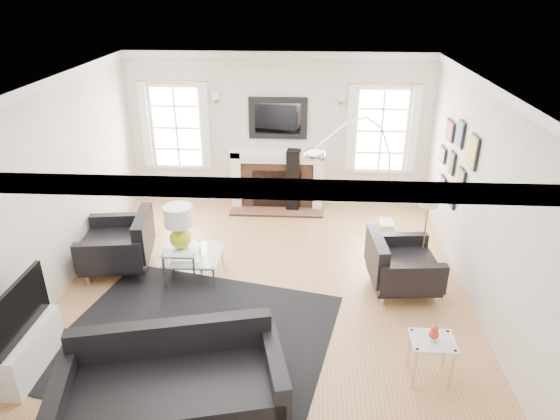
# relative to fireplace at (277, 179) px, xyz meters

# --- Properties ---
(floor) EXTENTS (6.00, 6.00, 0.00)m
(floor) POSITION_rel_fireplace_xyz_m (0.00, -2.79, -0.54)
(floor) COLOR #A67A45
(floor) RESTS_ON ground
(back_wall) EXTENTS (5.50, 0.04, 2.80)m
(back_wall) POSITION_rel_fireplace_xyz_m (0.00, 0.21, 0.86)
(back_wall) COLOR silver
(back_wall) RESTS_ON floor
(front_wall) EXTENTS (5.50, 0.04, 2.80)m
(front_wall) POSITION_rel_fireplace_xyz_m (0.00, -5.79, 0.86)
(front_wall) COLOR silver
(front_wall) RESTS_ON floor
(left_wall) EXTENTS (0.04, 6.00, 2.80)m
(left_wall) POSITION_rel_fireplace_xyz_m (-2.75, -2.79, 0.86)
(left_wall) COLOR silver
(left_wall) RESTS_ON floor
(right_wall) EXTENTS (0.04, 6.00, 2.80)m
(right_wall) POSITION_rel_fireplace_xyz_m (2.75, -2.79, 0.86)
(right_wall) COLOR silver
(right_wall) RESTS_ON floor
(ceiling) EXTENTS (5.50, 6.00, 0.02)m
(ceiling) POSITION_rel_fireplace_xyz_m (0.00, -2.79, 2.26)
(ceiling) COLOR white
(ceiling) RESTS_ON back_wall
(crown_molding) EXTENTS (5.50, 6.00, 0.12)m
(crown_molding) POSITION_rel_fireplace_xyz_m (0.00, -2.79, 2.20)
(crown_molding) COLOR white
(crown_molding) RESTS_ON back_wall
(fireplace) EXTENTS (1.70, 0.69, 1.11)m
(fireplace) POSITION_rel_fireplace_xyz_m (0.00, 0.00, 0.00)
(fireplace) COLOR white
(fireplace) RESTS_ON floor
(mantel_mirror) EXTENTS (1.05, 0.07, 0.75)m
(mantel_mirror) POSITION_rel_fireplace_xyz_m (0.00, 0.16, 1.11)
(mantel_mirror) COLOR black
(mantel_mirror) RESTS_ON back_wall
(window_left) EXTENTS (1.24, 0.15, 1.62)m
(window_left) POSITION_rel_fireplace_xyz_m (-1.85, 0.16, 0.92)
(window_left) COLOR white
(window_left) RESTS_ON back_wall
(window_right) EXTENTS (1.24, 0.15, 1.62)m
(window_right) POSITION_rel_fireplace_xyz_m (1.85, 0.16, 0.92)
(window_right) COLOR white
(window_right) RESTS_ON back_wall
(gallery_wall) EXTENTS (0.04, 1.73, 1.29)m
(gallery_wall) POSITION_rel_fireplace_xyz_m (2.72, -1.50, 0.99)
(gallery_wall) COLOR black
(gallery_wall) RESTS_ON right_wall
(tv_unit) EXTENTS (0.35, 1.00, 1.09)m
(tv_unit) POSITION_rel_fireplace_xyz_m (-2.44, -4.49, -0.21)
(tv_unit) COLOR white
(tv_unit) RESTS_ON floor
(area_rug) EXTENTS (3.64, 3.25, 0.01)m
(area_rug) POSITION_rel_fireplace_xyz_m (-0.75, -3.88, -0.54)
(area_rug) COLOR black
(area_rug) RESTS_ON floor
(sofa) EXTENTS (2.28, 1.42, 0.69)m
(sofa) POSITION_rel_fireplace_xyz_m (-0.69, -5.00, -0.17)
(sofa) COLOR black
(sofa) RESTS_ON floor
(armchair_left) EXTENTS (1.08, 1.17, 0.71)m
(armchair_left) POSITION_rel_fireplace_xyz_m (-2.13, -2.36, -0.15)
(armchair_left) COLOR black
(armchair_left) RESTS_ON floor
(armchair_right) EXTENTS (0.97, 1.06, 0.67)m
(armchair_right) POSITION_rel_fireplace_xyz_m (1.82, -2.68, -0.17)
(armchair_right) COLOR black
(armchair_right) RESTS_ON floor
(coffee_table) EXTENTS (0.78, 0.78, 0.34)m
(coffee_table) POSITION_rel_fireplace_xyz_m (-1.05, -2.47, -0.23)
(coffee_table) COLOR silver
(coffee_table) RESTS_ON floor
(side_table_left) EXTENTS (0.49, 0.49, 0.54)m
(side_table_left) POSITION_rel_fireplace_xyz_m (-1.16, -2.66, -0.10)
(side_table_left) COLOR silver
(side_table_left) RESTS_ON floor
(nesting_table) EXTENTS (0.46, 0.39, 0.50)m
(nesting_table) POSITION_rel_fireplace_xyz_m (1.90, -4.37, -0.15)
(nesting_table) COLOR silver
(nesting_table) RESTS_ON floor
(gourd_lamp) EXTENTS (0.39, 0.39, 0.63)m
(gourd_lamp) POSITION_rel_fireplace_xyz_m (-1.16, -2.66, 0.36)
(gourd_lamp) COLOR #B0C718
(gourd_lamp) RESTS_ON side_table_left
(orange_vase) EXTENTS (0.10, 0.10, 0.17)m
(orange_vase) POSITION_rel_fireplace_xyz_m (1.90, -4.37, 0.06)
(orange_vase) COLOR red
(orange_vase) RESTS_ON nesting_table
(arc_floor_lamp) EXTENTS (1.53, 1.42, 2.17)m
(arc_floor_lamp) POSITION_rel_fireplace_xyz_m (1.27, -1.46, 0.63)
(arc_floor_lamp) COLOR silver
(arc_floor_lamp) RESTS_ON floor
(stick_floor_lamp) EXTENTS (0.27, 0.27, 1.35)m
(stick_floor_lamp) POSITION_rel_fireplace_xyz_m (2.20, -2.33, 0.63)
(stick_floor_lamp) COLOR #B4863E
(stick_floor_lamp) RESTS_ON floor
(speaker_tower) EXTENTS (0.26, 0.26, 1.16)m
(speaker_tower) POSITION_rel_fireplace_xyz_m (0.30, -0.14, 0.04)
(speaker_tower) COLOR black
(speaker_tower) RESTS_ON floor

